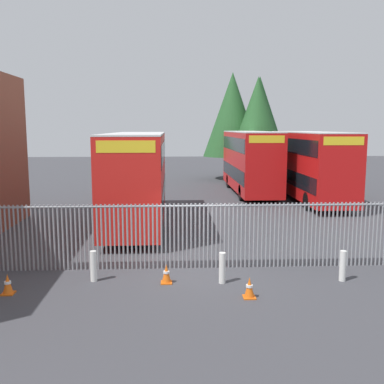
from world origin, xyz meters
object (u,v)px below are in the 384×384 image
(double_decker_bus_behind_fence_right, at_px, (250,159))
(bollard_near_left, at_px, (93,266))
(double_decker_bus_behind_fence_left, at_px, (310,163))
(bollard_near_right, at_px, (343,266))
(traffic_cone_near_kerb, at_px, (249,288))
(bollard_center_front, at_px, (222,268))
(double_decker_bus_near_gate, at_px, (138,175))
(traffic_cone_mid_forecourt, at_px, (166,274))
(traffic_cone_by_gate, at_px, (8,284))

(double_decker_bus_behind_fence_right, relative_size, bollard_near_left, 11.38)
(double_decker_bus_behind_fence_left, height_order, bollard_near_right, double_decker_bus_behind_fence_left)
(traffic_cone_near_kerb, bearing_deg, double_decker_bus_behind_fence_left, 67.39)
(bollard_center_front, bearing_deg, traffic_cone_near_kerb, -63.10)
(double_decker_bus_near_gate, distance_m, double_decker_bus_behind_fence_left, 12.31)
(double_decker_bus_behind_fence_right, distance_m, bollard_center_front, 19.06)
(double_decker_bus_near_gate, xyz_separation_m, bollard_near_left, (-0.78, -8.19, -1.95))
(double_decker_bus_behind_fence_right, bearing_deg, bollard_near_left, -113.94)
(double_decker_bus_behind_fence_left, relative_size, bollard_near_left, 11.38)
(double_decker_bus_behind_fence_right, distance_m, traffic_cone_mid_forecourt, 19.44)
(bollard_near_left, bearing_deg, traffic_cone_mid_forecourt, -7.30)
(double_decker_bus_near_gate, xyz_separation_m, traffic_cone_near_kerb, (3.76, -9.77, -2.13))
(bollard_near_right, bearing_deg, traffic_cone_mid_forecourt, 179.39)
(double_decker_bus_behind_fence_left, distance_m, double_decker_bus_behind_fence_right, 4.77)
(bollard_near_left, bearing_deg, double_decker_bus_near_gate, 84.56)
(bollard_near_left, relative_size, traffic_cone_by_gate, 1.61)
(double_decker_bus_near_gate, bearing_deg, traffic_cone_near_kerb, -68.98)
(double_decker_bus_behind_fence_left, height_order, double_decker_bus_behind_fence_right, same)
(double_decker_bus_near_gate, xyz_separation_m, traffic_cone_mid_forecourt, (1.45, -8.48, -2.13))
(double_decker_bus_near_gate, distance_m, bollard_near_left, 8.46)
(bollard_center_front, bearing_deg, traffic_cone_mid_forecourt, 177.26)
(double_decker_bus_near_gate, bearing_deg, bollard_center_front, -69.85)
(double_decker_bus_near_gate, xyz_separation_m, double_decker_bus_behind_fence_left, (10.50, 6.43, 0.00))
(double_decker_bus_near_gate, xyz_separation_m, bollard_near_right, (6.86, -8.54, -1.95))
(double_decker_bus_behind_fence_left, xyz_separation_m, traffic_cone_mid_forecourt, (-9.05, -14.91, -2.13))
(traffic_cone_by_gate, distance_m, traffic_cone_near_kerb, 6.81)
(double_decker_bus_near_gate, height_order, traffic_cone_by_gate, double_decker_bus_near_gate)
(double_decker_bus_behind_fence_right, height_order, bollard_center_front, double_decker_bus_behind_fence_right)
(double_decker_bus_near_gate, height_order, traffic_cone_mid_forecourt, double_decker_bus_near_gate)
(double_decker_bus_behind_fence_left, bearing_deg, double_decker_bus_near_gate, -148.53)
(traffic_cone_by_gate, height_order, traffic_cone_near_kerb, same)
(traffic_cone_mid_forecourt, bearing_deg, bollard_near_right, -0.61)
(bollard_near_right, height_order, traffic_cone_mid_forecourt, bollard_near_right)
(traffic_cone_by_gate, bearing_deg, double_decker_bus_behind_fence_right, 61.68)
(bollard_near_left, xyz_separation_m, bollard_near_right, (7.64, -0.34, 0.00))
(bollard_near_left, relative_size, traffic_cone_mid_forecourt, 1.61)
(double_decker_bus_behind_fence_right, relative_size, traffic_cone_mid_forecourt, 18.32)
(bollard_near_left, distance_m, traffic_cone_near_kerb, 4.81)
(traffic_cone_mid_forecourt, height_order, traffic_cone_near_kerb, same)
(bollard_near_left, bearing_deg, double_decker_bus_behind_fence_left, 52.35)
(double_decker_bus_behind_fence_right, height_order, traffic_cone_mid_forecourt, double_decker_bus_behind_fence_right)
(double_decker_bus_near_gate, relative_size, bollard_center_front, 11.38)
(bollard_near_left, height_order, traffic_cone_mid_forecourt, bollard_near_left)
(double_decker_bus_behind_fence_left, relative_size, traffic_cone_mid_forecourt, 18.32)
(traffic_cone_by_gate, bearing_deg, bollard_near_right, 3.63)
(double_decker_bus_near_gate, distance_m, double_decker_bus_behind_fence_right, 12.32)
(bollard_near_left, bearing_deg, traffic_cone_by_gate, -156.64)
(double_decker_bus_near_gate, height_order, traffic_cone_near_kerb, double_decker_bus_near_gate)
(traffic_cone_near_kerb, bearing_deg, traffic_cone_by_gate, 174.87)
(bollard_center_front, bearing_deg, traffic_cone_by_gate, -174.42)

